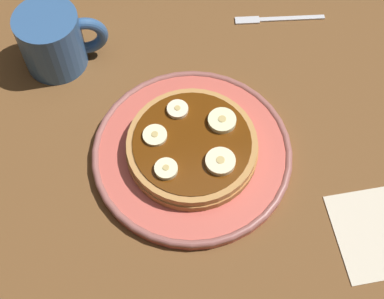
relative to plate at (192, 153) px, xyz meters
The scene contains 11 objects.
ground_plane 2.35cm from the plate, ahead, with size 140.00×140.00×3.00cm, color brown.
plate is the anchor object (origin of this frame).
pancake_stack 1.65cm from the plate, 153.34° to the left, with size 16.14×16.14×2.34cm.
banana_slice_0 5.35cm from the plate, 51.82° to the right, with size 3.54×3.54×0.95cm.
banana_slice_1 5.73cm from the plate, 138.93° to the right, with size 2.72×2.72×0.85cm.
banana_slice_2 5.64cm from the plate, 100.95° to the left, with size 2.63×2.63×0.78cm.
banana_slice_3 5.51cm from the plate, 26.32° to the left, with size 3.44×3.44×0.94cm.
banana_slice_4 5.39cm from the plate, 159.60° to the left, with size 2.93×2.93×0.68cm.
coffee_mug 23.88cm from the plate, 129.38° to the left, with size 11.71×8.38×8.43cm.
napkin 24.26cm from the plate, 35.25° to the right, with size 11.00×11.00×0.30cm, color beige.
fork 25.52cm from the plate, 51.42° to the left, with size 13.02×2.67×0.50cm.
Camera 1 is at (-6.27, -32.81, 61.01)cm, focal length 52.16 mm.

